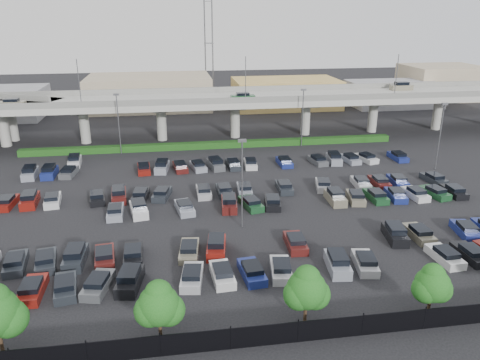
# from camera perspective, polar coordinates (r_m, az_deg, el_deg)

# --- Properties ---
(ground) EXTENTS (280.00, 280.00, 0.00)m
(ground) POSITION_cam_1_polar(r_m,az_deg,el_deg) (60.62, -0.94, -2.52)
(ground) COLOR black
(overpass) EXTENTS (150.00, 13.00, 15.80)m
(overpass) POSITION_cam_1_polar(r_m,az_deg,el_deg) (89.30, -3.95, 9.45)
(overpass) COLOR #9B9C93
(overpass) RESTS_ON ground
(hedge) EXTENTS (66.00, 1.60, 1.10)m
(hedge) POSITION_cam_1_polar(r_m,az_deg,el_deg) (83.97, -3.30, 4.29)
(hedge) COLOR #123F12
(hedge) RESTS_ON ground
(fence) EXTENTS (70.00, 0.10, 2.00)m
(fence) POSITION_cam_1_polar(r_m,az_deg,el_deg) (36.17, 5.39, -18.11)
(fence) COLOR black
(fence) RESTS_ON ground
(tree_row) EXTENTS (65.07, 3.66, 5.94)m
(tree_row) POSITION_cam_1_polar(r_m,az_deg,el_deg) (35.97, 6.15, -13.25)
(tree_row) COLOR #332316
(tree_row) RESTS_ON ground
(parked_cars) EXTENTS (63.03, 41.62, 1.67)m
(parked_cars) POSITION_cam_1_polar(r_m,az_deg,el_deg) (56.82, -1.19, -3.45)
(parked_cars) COLOR #B4B4B9
(parked_cars) RESTS_ON ground
(light_poles) EXTENTS (66.90, 48.38, 10.30)m
(light_poles) POSITION_cam_1_polar(r_m,az_deg,el_deg) (60.05, -5.15, 3.50)
(light_poles) COLOR #515156
(light_poles) RESTS_ON ground
(distant_buildings) EXTENTS (138.00, 24.00, 9.00)m
(distant_buildings) POSITION_cam_1_polar(r_m,az_deg,el_deg) (120.59, 0.86, 10.67)
(distant_buildings) COLOR gray
(distant_buildings) RESTS_ON ground
(comm_tower) EXTENTS (2.40, 2.40, 30.00)m
(comm_tower) POSITION_cam_1_polar(r_m,az_deg,el_deg) (130.25, -3.84, 16.57)
(comm_tower) COLOR #515156
(comm_tower) RESTS_ON ground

